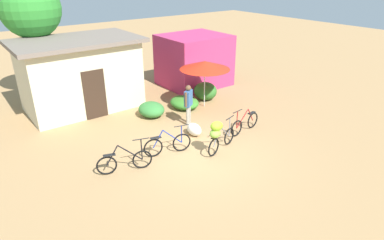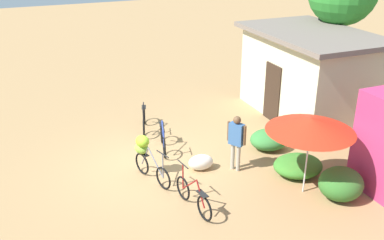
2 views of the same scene
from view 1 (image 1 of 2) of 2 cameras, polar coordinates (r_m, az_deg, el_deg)
The scene contains 14 objects.
ground_plane at distance 11.11m, azimuth 0.89°, elevation -5.69°, with size 60.00×60.00×0.00m, color #A27D50.
building_low at distance 15.03m, azimuth -18.60°, elevation 7.51°, with size 5.05×3.33×2.99m.
shop_pink at distance 17.43m, azimuth 0.34°, elevation 10.21°, with size 3.20×2.80×2.57m, color #BA3163.
tree_behind_building at distance 16.17m, azimuth -26.03°, elevation 16.71°, with size 2.52×2.52×5.35m.
hedge_bush_front_left at distance 13.82m, azimuth -6.97°, elevation 1.81°, with size 1.02×1.19×0.59m, color #357936.
hedge_bush_front_right at distance 14.58m, azimuth -1.30°, elevation 3.03°, with size 1.17×1.38×0.50m, color #377C29.
hedge_bush_mid at distance 15.52m, azimuth 2.31°, elevation 4.99°, with size 1.04×1.12×0.82m, color #2F6A27.
market_umbrella at distance 14.24m, azimuth 2.22°, elevation 9.39°, with size 2.16×2.16×2.05m.
bicycle_leftmost at distance 10.21m, azimuth -11.45°, elevation -6.96°, with size 1.61×0.56×1.02m.
bicycle_near_pile at distance 10.93m, azimuth -4.19°, elevation -4.18°, with size 1.58×0.46×0.95m.
bicycle_center_loaded at distance 10.80m, azimuth 4.46°, elevation -2.28°, with size 1.54×0.63×1.18m.
bicycle_by_shop at distance 12.52m, azimuth 9.04°, elevation -0.57°, with size 1.60×0.29×1.00m.
produce_sack at distance 12.19m, azimuth 0.38°, elevation -1.62°, with size 0.70×0.44×0.44m, color silver.
person_vendor at distance 12.74m, azimuth -0.63°, elevation 3.30°, with size 0.51×0.38×1.61m.
Camera 1 is at (-5.91, -7.57, 5.59)m, focal length 31.09 mm.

